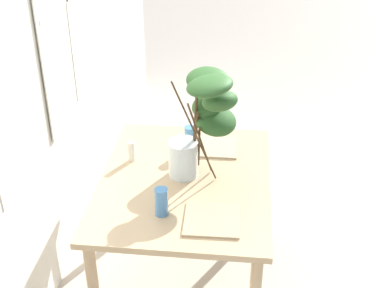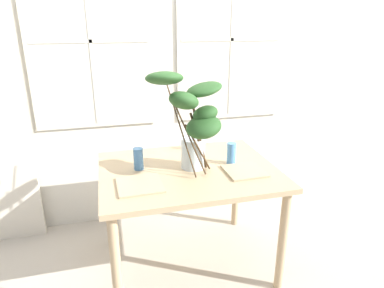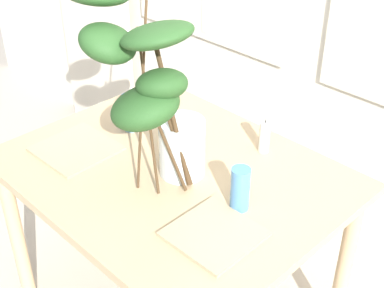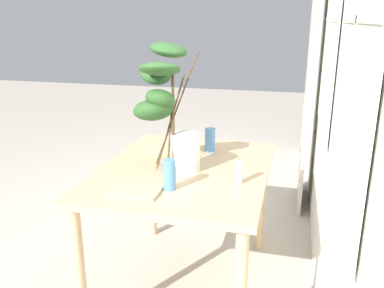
{
  "view_description": "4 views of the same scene",
  "coord_description": "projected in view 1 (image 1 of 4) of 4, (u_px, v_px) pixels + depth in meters",
  "views": [
    {
      "loc": [
        -2.32,
        -0.29,
        2.32
      ],
      "look_at": [
        0.04,
        -0.03,
        0.93
      ],
      "focal_mm": 49.96,
      "sensor_mm": 36.0,
      "label": 1
    },
    {
      "loc": [
        -0.49,
        -1.95,
        1.64
      ],
      "look_at": [
        0.02,
        -0.02,
        0.92
      ],
      "focal_mm": 31.37,
      "sensor_mm": 36.0,
      "label": 2
    },
    {
      "loc": [
        1.14,
        -1.03,
        1.83
      ],
      "look_at": [
        0.05,
        0.04,
        0.85
      ],
      "focal_mm": 50.52,
      "sensor_mm": 36.0,
      "label": 3
    },
    {
      "loc": [
        1.98,
        0.55,
        1.51
      ],
      "look_at": [
        0.01,
        0.04,
        0.89
      ],
      "focal_mm": 37.47,
      "sensor_mm": 36.0,
      "label": 4
    }
  ],
  "objects": [
    {
      "name": "dining_table",
      "position": [
        185.0,
        193.0,
        2.86
      ],
      "size": [
        1.14,
        0.89,
        0.74
      ],
      "color": "tan",
      "rests_on": "ground"
    },
    {
      "name": "plate_square_left",
      "position": [
        212.0,
        219.0,
        2.51
      ],
      "size": [
        0.27,
        0.27,
        0.01
      ],
      "primitive_type": "cube",
      "rotation": [
        0.0,
        0.0,
        0.03
      ],
      "color": "tan",
      "rests_on": "dining_table"
    },
    {
      "name": "vase_with_branches",
      "position": [
        204.0,
        119.0,
        2.63
      ],
      "size": [
        0.52,
        0.39,
        0.68
      ],
      "color": "silver",
      "rests_on": "dining_table"
    },
    {
      "name": "plate_square_right",
      "position": [
        216.0,
        147.0,
        3.09
      ],
      "size": [
        0.24,
        0.24,
        0.01
      ],
      "primitive_type": "cube",
      "rotation": [
        0.0,
        0.0,
        0.01
      ],
      "color": "tan",
      "rests_on": "dining_table"
    },
    {
      "name": "drinking_glass_blue_left",
      "position": [
        161.0,
        202.0,
        2.52
      ],
      "size": [
        0.06,
        0.06,
        0.14
      ],
      "primitive_type": "cylinder",
      "color": "#4C84BC",
      "rests_on": "dining_table"
    },
    {
      "name": "drinking_glass_blue_right",
      "position": [
        190.0,
        138.0,
        3.04
      ],
      "size": [
        0.06,
        0.06,
        0.15
      ],
      "primitive_type": "cylinder",
      "color": "#4C84BC",
      "rests_on": "dining_table"
    },
    {
      "name": "back_wall_with_windows",
      "position": [
        14.0,
        35.0,
        2.51
      ],
      "size": [
        5.57,
        0.14,
        3.0
      ],
      "color": "silver",
      "rests_on": "ground"
    },
    {
      "name": "pillar_candle",
      "position": [
        131.0,
        151.0,
        2.94
      ],
      "size": [
        0.04,
        0.04,
        0.13
      ],
      "color": "silver",
      "rests_on": "dining_table"
    },
    {
      "name": "ground",
      "position": [
        186.0,
        282.0,
        3.19
      ],
      "size": [
        14.0,
        14.0,
        0.0
      ],
      "primitive_type": "plane",
      "color": "#B7AD9E"
    }
  ]
}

